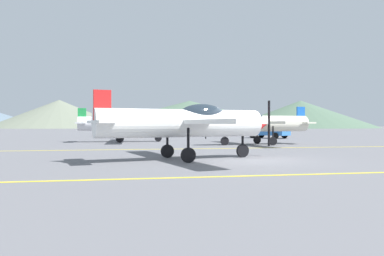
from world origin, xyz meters
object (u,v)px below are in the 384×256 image
at_px(car_sedan, 268,130).
at_px(airplane_back, 135,123).
at_px(airplane_far, 126,123).
at_px(airplane_near, 189,122).
at_px(airplane_mid, 258,123).

bearing_deg(car_sedan, airplane_back, 156.47).
bearing_deg(car_sedan, airplane_far, -159.13).
distance_m(airplane_near, airplane_mid, 12.61).
relative_size(airplane_far, airplane_back, 1.00).
bearing_deg(airplane_far, car_sedan, 20.87).
bearing_deg(airplane_back, car_sedan, -23.53).
height_order(airplane_mid, car_sedan, airplane_mid).
xyz_separation_m(airplane_near, airplane_back, (-1.57, 28.17, 0.00)).
bearing_deg(airplane_mid, airplane_back, 115.84).
relative_size(airplane_near, airplane_mid, 0.99).
relative_size(airplane_far, car_sedan, 2.09).
distance_m(airplane_mid, car_sedan, 12.81).
height_order(airplane_near, car_sedan, airplane_near).
bearing_deg(airplane_mid, airplane_near, -123.66).
distance_m(airplane_near, airplane_back, 28.21).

